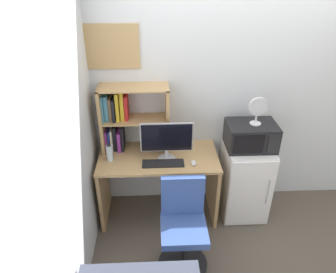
{
  "coord_description": "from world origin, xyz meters",
  "views": [
    {
      "loc": [
        -0.96,
        -3.06,
        2.57
      ],
      "look_at": [
        -0.83,
        -0.34,
        1.03
      ],
      "focal_mm": 33.72,
      "sensor_mm": 36.0,
      "label": 1
    }
  ],
  "objects_px": {
    "keyboard": "(163,163)",
    "desk_chair": "(183,230)",
    "desk_fan": "(258,109)",
    "mini_fridge": "(244,180)",
    "computer_mouse": "(194,163)",
    "water_bottle": "(110,153)",
    "hutch_bookshelf": "(125,117)",
    "wall_corkboard": "(110,47)",
    "microwave": "(251,136)",
    "monitor": "(167,139)"
  },
  "relations": [
    {
      "from": "desk_fan",
      "to": "wall_corkboard",
      "type": "xyz_separation_m",
      "value": [
        -1.41,
        0.29,
        0.54
      ]
    },
    {
      "from": "water_bottle",
      "to": "microwave",
      "type": "distance_m",
      "value": 1.44
    },
    {
      "from": "water_bottle",
      "to": "desk_chair",
      "type": "xyz_separation_m",
      "value": [
        0.7,
        -0.63,
        -0.46
      ]
    },
    {
      "from": "monitor",
      "to": "computer_mouse",
      "type": "distance_m",
      "value": 0.36
    },
    {
      "from": "hutch_bookshelf",
      "to": "computer_mouse",
      "type": "relative_size",
      "value": 7.84
    },
    {
      "from": "microwave",
      "to": "mini_fridge",
      "type": "bearing_deg",
      "value": -90.25
    },
    {
      "from": "microwave",
      "to": "desk_fan",
      "type": "bearing_deg",
      "value": -12.28
    },
    {
      "from": "hutch_bookshelf",
      "to": "microwave",
      "type": "distance_m",
      "value": 1.31
    },
    {
      "from": "computer_mouse",
      "to": "water_bottle",
      "type": "bearing_deg",
      "value": 172.31
    },
    {
      "from": "monitor",
      "to": "keyboard",
      "type": "xyz_separation_m",
      "value": [
        -0.04,
        -0.09,
        -0.22
      ]
    },
    {
      "from": "keyboard",
      "to": "mini_fridge",
      "type": "height_order",
      "value": "mini_fridge"
    },
    {
      "from": "microwave",
      "to": "hutch_bookshelf",
      "type": "bearing_deg",
      "value": 172.57
    },
    {
      "from": "desk_chair",
      "to": "hutch_bookshelf",
      "type": "bearing_deg",
      "value": 122.31
    },
    {
      "from": "monitor",
      "to": "desk_fan",
      "type": "bearing_deg",
      "value": 4.41
    },
    {
      "from": "hutch_bookshelf",
      "to": "desk_chair",
      "type": "distance_m",
      "value": 1.26
    },
    {
      "from": "hutch_bookshelf",
      "to": "keyboard",
      "type": "relative_size",
      "value": 1.69
    },
    {
      "from": "hutch_bookshelf",
      "to": "monitor",
      "type": "xyz_separation_m",
      "value": [
        0.42,
        -0.24,
        -0.13
      ]
    },
    {
      "from": "monitor",
      "to": "microwave",
      "type": "relative_size",
      "value": 1.05
    },
    {
      "from": "keyboard",
      "to": "desk_fan",
      "type": "distance_m",
      "value": 1.07
    },
    {
      "from": "monitor",
      "to": "desk_fan",
      "type": "xyz_separation_m",
      "value": [
        0.89,
        0.07,
        0.28
      ]
    },
    {
      "from": "computer_mouse",
      "to": "wall_corkboard",
      "type": "relative_size",
      "value": 0.16
    },
    {
      "from": "water_bottle",
      "to": "desk_fan",
      "type": "xyz_separation_m",
      "value": [
        1.47,
        0.06,
        0.42
      ]
    },
    {
      "from": "keyboard",
      "to": "hutch_bookshelf",
      "type": "bearing_deg",
      "value": 138.94
    },
    {
      "from": "monitor",
      "to": "keyboard",
      "type": "distance_m",
      "value": 0.24
    },
    {
      "from": "desk_fan",
      "to": "wall_corkboard",
      "type": "bearing_deg",
      "value": 168.42
    },
    {
      "from": "monitor",
      "to": "keyboard",
      "type": "bearing_deg",
      "value": -113.1
    },
    {
      "from": "computer_mouse",
      "to": "wall_corkboard",
      "type": "bearing_deg",
      "value": 149.42
    },
    {
      "from": "computer_mouse",
      "to": "wall_corkboard",
      "type": "height_order",
      "value": "wall_corkboard"
    },
    {
      "from": "keyboard",
      "to": "computer_mouse",
      "type": "height_order",
      "value": "computer_mouse"
    },
    {
      "from": "keyboard",
      "to": "desk_chair",
      "type": "height_order",
      "value": "desk_chair"
    },
    {
      "from": "hutch_bookshelf",
      "to": "desk_fan",
      "type": "distance_m",
      "value": 1.33
    },
    {
      "from": "hutch_bookshelf",
      "to": "desk_fan",
      "type": "xyz_separation_m",
      "value": [
        1.32,
        -0.17,
        0.15
      ]
    },
    {
      "from": "mini_fridge",
      "to": "desk_fan",
      "type": "bearing_deg",
      "value": -6.14
    },
    {
      "from": "water_bottle",
      "to": "desk_chair",
      "type": "height_order",
      "value": "water_bottle"
    },
    {
      "from": "monitor",
      "to": "computer_mouse",
      "type": "relative_size",
      "value": 5.84
    },
    {
      "from": "microwave",
      "to": "wall_corkboard",
      "type": "xyz_separation_m",
      "value": [
        -1.39,
        0.28,
        0.84
      ]
    },
    {
      "from": "hutch_bookshelf",
      "to": "wall_corkboard",
      "type": "xyz_separation_m",
      "value": [
        -0.1,
        0.12,
        0.69
      ]
    },
    {
      "from": "desk_fan",
      "to": "microwave",
      "type": "bearing_deg",
      "value": 167.72
    },
    {
      "from": "mini_fridge",
      "to": "desk_chair",
      "type": "distance_m",
      "value": 1.01
    },
    {
      "from": "monitor",
      "to": "wall_corkboard",
      "type": "relative_size",
      "value": 0.94
    },
    {
      "from": "computer_mouse",
      "to": "desk_chair",
      "type": "xyz_separation_m",
      "value": [
        -0.14,
        -0.51,
        -0.38
      ]
    },
    {
      "from": "mini_fridge",
      "to": "computer_mouse",
      "type": "bearing_deg",
      "value": -163.53
    },
    {
      "from": "microwave",
      "to": "wall_corkboard",
      "type": "height_order",
      "value": "wall_corkboard"
    },
    {
      "from": "desk_chair",
      "to": "wall_corkboard",
      "type": "height_order",
      "value": "wall_corkboard"
    },
    {
      "from": "water_bottle",
      "to": "desk_fan",
      "type": "relative_size",
      "value": 0.66
    },
    {
      "from": "computer_mouse",
      "to": "desk_chair",
      "type": "height_order",
      "value": "desk_chair"
    },
    {
      "from": "mini_fridge",
      "to": "desk_chair",
      "type": "height_order",
      "value": "desk_chair"
    },
    {
      "from": "keyboard",
      "to": "desk_chair",
      "type": "bearing_deg",
      "value": -73.02
    },
    {
      "from": "desk_fan",
      "to": "desk_chair",
      "type": "relative_size",
      "value": 0.32
    },
    {
      "from": "water_bottle",
      "to": "desk_fan",
      "type": "height_order",
      "value": "desk_fan"
    }
  ]
}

